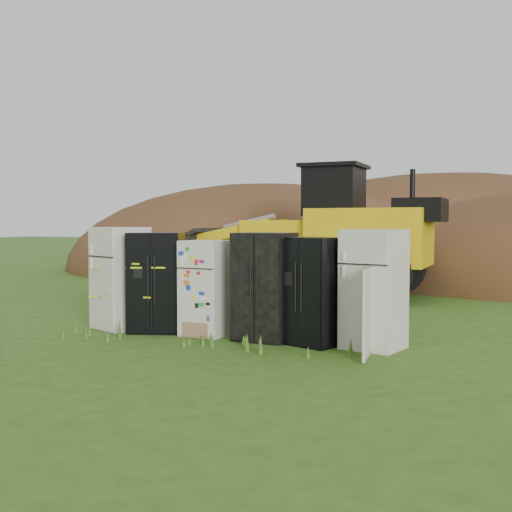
{
  "coord_description": "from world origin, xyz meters",
  "views": [
    {
      "loc": [
        4.49,
        -9.75,
        1.95
      ],
      "look_at": [
        -0.57,
        2.0,
        1.28
      ],
      "focal_mm": 45.0,
      "sensor_mm": 36.0,
      "label": 1
    }
  ],
  "objects_px": {
    "fridge_dark_mid": "(265,287)",
    "fridge_sticker": "(206,288)",
    "fridge_open_door": "(374,289)",
    "fridge_black_side": "(156,282)",
    "fridge_black_right": "(314,291)",
    "wheel_loader": "(303,231)",
    "fridge_leftmost": "(121,278)"
  },
  "relations": [
    {
      "from": "fridge_dark_mid",
      "to": "wheel_loader",
      "type": "height_order",
      "value": "wheel_loader"
    },
    {
      "from": "fridge_dark_mid",
      "to": "fridge_sticker",
      "type": "bearing_deg",
      "value": -177.7
    },
    {
      "from": "wheel_loader",
      "to": "fridge_leftmost",
      "type": "bearing_deg",
      "value": -101.41
    },
    {
      "from": "fridge_black_side",
      "to": "wheel_loader",
      "type": "height_order",
      "value": "wheel_loader"
    },
    {
      "from": "fridge_sticker",
      "to": "fridge_black_right",
      "type": "height_order",
      "value": "fridge_black_right"
    },
    {
      "from": "fridge_black_side",
      "to": "fridge_open_door",
      "type": "xyz_separation_m",
      "value": [
        3.92,
        0.0,
        0.04
      ]
    },
    {
      "from": "fridge_black_side",
      "to": "fridge_dark_mid",
      "type": "relative_size",
      "value": 0.99
    },
    {
      "from": "fridge_black_side",
      "to": "fridge_open_door",
      "type": "distance_m",
      "value": 3.92
    },
    {
      "from": "fridge_sticker",
      "to": "fridge_black_right",
      "type": "relative_size",
      "value": 0.96
    },
    {
      "from": "fridge_black_side",
      "to": "fridge_leftmost",
      "type": "bearing_deg",
      "value": 159.72
    },
    {
      "from": "fridge_open_door",
      "to": "wheel_loader",
      "type": "height_order",
      "value": "wheel_loader"
    },
    {
      "from": "fridge_black_right",
      "to": "wheel_loader",
      "type": "bearing_deg",
      "value": 130.58
    },
    {
      "from": "fridge_sticker",
      "to": "fridge_dark_mid",
      "type": "bearing_deg",
      "value": 3.91
    },
    {
      "from": "fridge_dark_mid",
      "to": "fridge_open_door",
      "type": "xyz_separation_m",
      "value": [
        1.82,
        0.0,
        0.03
      ]
    },
    {
      "from": "fridge_black_side",
      "to": "fridge_dark_mid",
      "type": "height_order",
      "value": "fridge_dark_mid"
    },
    {
      "from": "fridge_black_right",
      "to": "wheel_loader",
      "type": "height_order",
      "value": "wheel_loader"
    },
    {
      "from": "fridge_leftmost",
      "to": "wheel_loader",
      "type": "xyz_separation_m",
      "value": [
        1.26,
        6.5,
        0.8
      ]
    },
    {
      "from": "fridge_black_right",
      "to": "wheel_loader",
      "type": "distance_m",
      "value": 7.06
    },
    {
      "from": "fridge_open_door",
      "to": "fridge_leftmost",
      "type": "bearing_deg",
      "value": -167.45
    },
    {
      "from": "fridge_open_door",
      "to": "fridge_sticker",
      "type": "bearing_deg",
      "value": -167.44
    },
    {
      "from": "fridge_sticker",
      "to": "fridge_open_door",
      "type": "bearing_deg",
      "value": 4.17
    },
    {
      "from": "fridge_open_door",
      "to": "wheel_loader",
      "type": "relative_size",
      "value": 0.26
    },
    {
      "from": "fridge_leftmost",
      "to": "wheel_loader",
      "type": "bearing_deg",
      "value": 100.77
    },
    {
      "from": "fridge_black_side",
      "to": "fridge_open_door",
      "type": "height_order",
      "value": "fridge_open_door"
    },
    {
      "from": "fridge_black_right",
      "to": "fridge_open_door",
      "type": "xyz_separation_m",
      "value": [
        0.95,
        0.05,
        0.06
      ]
    },
    {
      "from": "fridge_sticker",
      "to": "fridge_dark_mid",
      "type": "relative_size",
      "value": 0.92
    },
    {
      "from": "wheel_loader",
      "to": "fridge_black_right",
      "type": "bearing_deg",
      "value": -69.77
    },
    {
      "from": "fridge_dark_mid",
      "to": "fridge_black_right",
      "type": "distance_m",
      "value": 0.87
    },
    {
      "from": "fridge_leftmost",
      "to": "fridge_black_side",
      "type": "relative_size",
      "value": 1.05
    },
    {
      "from": "fridge_leftmost",
      "to": "fridge_sticker",
      "type": "bearing_deg",
      "value": 21.67
    },
    {
      "from": "fridge_black_side",
      "to": "fridge_black_right",
      "type": "height_order",
      "value": "fridge_black_side"
    },
    {
      "from": "fridge_black_right",
      "to": "fridge_open_door",
      "type": "bearing_deg",
      "value": 22.99
    }
  ]
}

